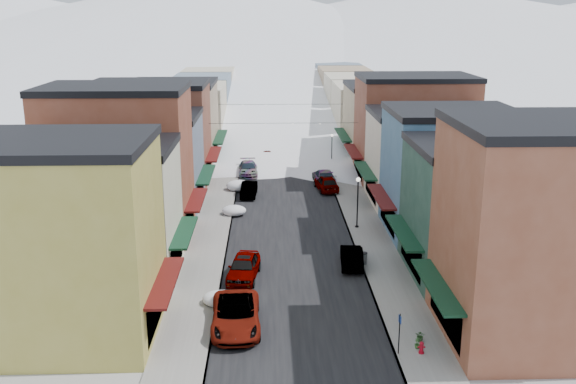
{
  "coord_description": "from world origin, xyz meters",
  "views": [
    {
      "loc": [
        -1.73,
        -29.74,
        17.87
      ],
      "look_at": [
        0.0,
        25.02,
        2.53
      ],
      "focal_mm": 40.0,
      "sensor_mm": 36.0,
      "label": 1
    }
  ],
  "objects": [
    {
      "name": "bldg_r_blue",
      "position": [
        13.19,
        21.0,
        5.26
      ],
      "size": [
        11.3,
        9.2,
        10.5
      ],
      "color": "#3B6385",
      "rests_on": "ground"
    },
    {
      "name": "car_silver_sedan",
      "position": [
        -3.5,
        11.83,
        0.83
      ],
      "size": [
        2.56,
        5.1,
        1.67
      ],
      "primitive_type": "imported",
      "rotation": [
        0.0,
        0.0,
        -0.12
      ],
      "color": "#919599",
      "rests_on": "ground"
    },
    {
      "name": "bldg_l_brick_near",
      "position": [
        -13.69,
        20.5,
        6.26
      ],
      "size": [
        12.3,
        8.2,
        12.5
      ],
      "color": "brown",
      "rests_on": "ground"
    },
    {
      "name": "snow_pile_mid",
      "position": [
        -4.88,
        26.36,
        0.45
      ],
      "size": [
        2.22,
        2.57,
        0.94
      ],
      "color": "white",
      "rests_on": "ground"
    },
    {
      "name": "snow_pile_far",
      "position": [
        -4.78,
        34.78,
        0.54
      ],
      "size": [
        2.65,
        2.83,
        1.12
      ],
      "color": "white",
      "rests_on": "ground"
    },
    {
      "name": "snow_pile_near",
      "position": [
        -4.88,
        7.67,
        0.43
      ],
      "size": [
        2.14,
        2.52,
        0.9
      ],
      "color": "white",
      "rests_on": "ground"
    },
    {
      "name": "planter_near",
      "position": [
        6.7,
        2.36,
        0.45
      ],
      "size": [
        0.67,
        0.63,
        0.59
      ],
      "primitive_type": "imported",
      "rotation": [
        0.0,
        0.0,
        -0.4
      ],
      "color": "#335E2A",
      "rests_on": "sidewalk_right"
    },
    {
      "name": "bldg_l_brick_far",
      "position": [
        -14.19,
        38.0,
        5.51
      ],
      "size": [
        13.3,
        9.2,
        11.0
      ],
      "color": "brown",
      "rests_on": "ground"
    },
    {
      "name": "streetlamp_far",
      "position": [
        5.89,
        45.26,
        2.56
      ],
      "size": [
        0.32,
        0.32,
        3.83
      ],
      "color": "black",
      "rests_on": "sidewalk_right"
    },
    {
      "name": "mountain_ridge",
      "position": [
        -19.47,
        277.18,
        14.36
      ],
      "size": [
        670.0,
        340.0,
        34.0
      ],
      "color": "silver",
      "rests_on": "ground"
    },
    {
      "name": "car_lane_white",
      "position": [
        0.88,
        64.6,
        0.85
      ],
      "size": [
        3.47,
        6.4,
        1.7
      ],
      "primitive_type": "imported",
      "rotation": [
        0.0,
        0.0,
        3.25
      ],
      "color": "white",
      "rests_on": "ground"
    },
    {
      "name": "car_dark_hatch",
      "position": [
        -3.71,
        32.63,
        0.7
      ],
      "size": [
        1.7,
        4.34,
        1.41
      ],
      "primitive_type": "imported",
      "rotation": [
        0.0,
        0.0,
        -0.05
      ],
      "color": "black",
      "rests_on": "ground"
    },
    {
      "name": "overhead_cables",
      "position": [
        0.0,
        47.5,
        6.2
      ],
      "size": [
        16.4,
        15.04,
        0.04
      ],
      "color": "black",
      "rests_on": "ground"
    },
    {
      "name": "bldg_l_cream",
      "position": [
        -13.19,
        12.5,
        4.76
      ],
      "size": [
        11.3,
        8.2,
        9.5
      ],
      "color": "beige",
      "rests_on": "ground"
    },
    {
      "name": "car_silver_wagon",
      "position": [
        -4.04,
        41.46,
        0.75
      ],
      "size": [
        2.36,
        5.29,
        1.51
      ],
      "primitive_type": "imported",
      "rotation": [
        0.0,
        0.0,
        0.05
      ],
      "color": "#919498",
      "rests_on": "ground"
    },
    {
      "name": "car_white_suv",
      "position": [
        -3.7,
        4.48,
        0.84
      ],
      "size": [
        3.04,
        6.17,
        1.68
      ],
      "primitive_type": "imported",
      "rotation": [
        0.0,
        0.0,
        0.04
      ],
      "color": "white",
      "rests_on": "ground"
    },
    {
      "name": "bldg_l_yellow",
      "position": [
        -13.19,
        4.0,
        5.76
      ],
      "size": [
        11.3,
        8.7,
        11.5
      ],
      "color": "#A6983D",
      "rests_on": "ground"
    },
    {
      "name": "bldg_r_tan",
      "position": [
        13.19,
        49.0,
        4.76
      ],
      "size": [
        11.3,
        11.2,
        9.5
      ],
      "color": "#998664",
      "rests_on": "ground"
    },
    {
      "name": "distant_blocks",
      "position": [
        0.0,
        83.0,
        4.0
      ],
      "size": [
        34.0,
        55.0,
        8.0
      ],
      "color": "gray",
      "rests_on": "ground"
    },
    {
      "name": "bldg_l_grayblue",
      "position": [
        -13.19,
        29.0,
        4.51
      ],
      "size": [
        11.3,
        9.2,
        9.0
      ],
      "color": "slate",
      "rests_on": "ground"
    },
    {
      "name": "bldg_r_brick_near",
      "position": [
        13.69,
        3.0,
        6.26
      ],
      "size": [
        12.3,
        9.2,
        12.5
      ],
      "color": "brown",
      "rests_on": "ground"
    },
    {
      "name": "streetlamp_near",
      "position": [
        5.83,
        22.23,
        2.92
      ],
      "size": [
        0.36,
        0.36,
        4.39
      ],
      "color": "black",
      "rests_on": "sidewalk_right"
    },
    {
      "name": "planter_far",
      "position": [
        6.35,
        1.52,
        0.44
      ],
      "size": [
        0.39,
        0.39,
        0.58
      ],
      "primitive_type": "imported",
      "rotation": [
        0.0,
        0.0,
        0.24
      ],
      "color": "#36632D",
      "rests_on": "sidewalk_right"
    },
    {
      "name": "curb_left",
      "position": [
        -5.05,
        60.0,
        0.07
      ],
      "size": [
        0.1,
        160.0,
        0.15
      ],
      "primitive_type": "cube",
      "color": "slate",
      "rests_on": "ground"
    },
    {
      "name": "trash_can",
      "position": [
        5.2,
        13.85,
        0.59
      ],
      "size": [
        0.51,
        0.51,
        0.86
      ],
      "color": "#5C5F62",
      "rests_on": "sidewalk_right"
    },
    {
      "name": "road",
      "position": [
        0.0,
        60.0,
        0.01
      ],
      "size": [
        10.0,
        160.0,
        0.01
      ],
      "primitive_type": "cube",
      "color": "black",
      "rests_on": "ground"
    },
    {
      "name": "bldg_r_cream",
      "position": [
        13.69,
        30.0,
        4.51
      ],
      "size": [
        12.3,
        9.2,
        9.0
      ],
      "color": "beige",
      "rests_on": "ground"
    },
    {
      "name": "curb_right",
      "position": [
        5.05,
        60.0,
        0.07
      ],
      "size": [
        0.1,
        160.0,
        0.15
      ],
      "primitive_type": "cube",
      "color": "slate",
      "rests_on": "ground"
    },
    {
      "name": "car_gray_suv",
      "position": [
        4.3,
        34.54,
        0.82
      ],
      "size": [
        2.56,
        5.02,
        1.64
      ],
      "primitive_type": "imported",
      "rotation": [
        0.0,
        0.0,
        3.28
      ],
      "color": "#9EA1A7",
      "rests_on": "ground"
    },
    {
      "name": "car_black_sedan",
      "position": [
        4.3,
        37.39,
        0.78
      ],
      "size": [
        2.44,
        5.48,
        1.56
      ],
      "primitive_type": "imported",
      "rotation": [
        0.0,
        0.0,
        3.19
      ],
      "color": "black",
      "rests_on": "ground"
    },
    {
      "name": "parking_sign",
      "position": [
        5.2,
        1.0,
        1.52
      ],
      "size": [
        0.09,
        0.32,
        2.35
      ],
      "color": "black",
      "rests_on": "sidewalk_right"
    },
    {
      "name": "sidewalk_right",
      "position": [
        6.6,
        60.0,
        0.07
      ],
      "size": [
        3.2,
        160.0,
        0.15
      ],
      "primitive_type": "cube",
      "color": "gray",
      "rests_on": "ground"
    },
    {
      "name": "car_green_sedan",
      "position": [
        4.3,
        13.89,
        0.73
      ],
      "size": [
        1.88,
        4.54,
        1.46
      ],
      "primitive_type": "imported",
      "rotation": [
        0.0,
        0.0,
        3.06
      ],
      "color": "black",
      "rests_on": "ground"
    },
    {
      "name": "bldg_r_brick_far",
      "position": [
        14.19,
        39.0,
        5.76
      ],
      "size": [
        13.3,
        9.2,
        11.5
      ],
      "color": "brown",
      "rests_on": "ground"
    },
    {
      "name": "ground",
      "position": [
        0.0,
        0.0,
        0.0
      ],
      "size": [
        600.0,
        600.0,
        0.0
      ],
      "primitive_type": "plane",
      "color": "gray",
      "rests_on": "ground"
    },
    {
      "name": "bldg_r_green",
      "position": [
        13.19,
        12.0,
        4.76
      ],
      "size": [
        11.3,
        9.2,
        9.5
      ],
      "color": "#1E3F32",
      "rests_on": "ground"
    },
    {
      "name": "fire_hydrant",
      "position": [
        6.45,
        1.0,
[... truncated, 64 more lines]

